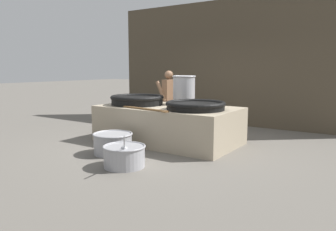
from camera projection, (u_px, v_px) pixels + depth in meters
name	position (u px, v px, depth m)	size (l,w,h in m)	color
ground_plane	(168.00, 142.00, 7.22)	(60.00, 60.00, 0.00)	#666059
back_wall	(226.00, 63.00, 9.42)	(7.09, 0.24, 3.52)	#4C4233
hearth_platform	(168.00, 124.00, 7.16)	(3.01, 1.64, 0.79)	tan
giant_wok_near	(137.00, 100.00, 7.46)	(1.21, 1.21, 0.21)	black
giant_wok_far	(196.00, 105.00, 6.56)	(1.21, 1.21, 0.17)	black
stock_pot	(184.00, 90.00, 7.46)	(0.54, 0.54, 0.66)	#9E9EA3
stirring_paddle	(145.00, 109.00, 6.54)	(1.31, 0.25, 0.04)	brown
cook	(169.00, 99.00, 8.38)	(0.38, 0.58, 1.55)	brown
prep_bowl_vegetables	(124.00, 155.00, 5.39)	(0.75, 0.79, 0.64)	#9E9EA3
prep_bowl_meat	(113.00, 142.00, 6.22)	(0.76, 0.76, 0.40)	#9E9EA3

